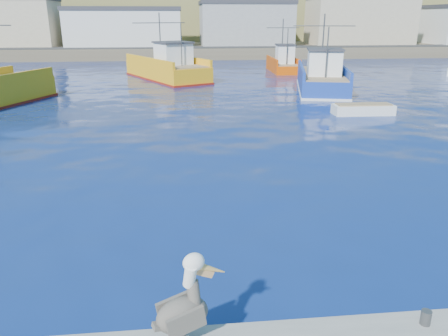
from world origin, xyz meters
The scene contains 8 objects.
ground centered at (0.00, 0.00, 0.00)m, with size 260.00×260.00×0.00m, color #071155.
dock_bollards centered at (0.60, -3.40, 0.65)m, with size 36.20×0.20×0.30m.
far_shore centered at (0.00, 109.20, 8.98)m, with size 200.00×81.00×24.00m.
trawler_yellow_b centered at (-2.69, 36.47, 1.10)m, with size 9.29×12.97×6.65m.
trawler_blue centered at (10.89, 27.56, 1.03)m, with size 6.31×11.66×6.49m.
boat_orange centered at (10.74, 41.56, 0.99)m, with size 3.85×7.43×5.95m.
skiff_mid centered at (10.54, 17.57, 0.28)m, with size 4.00×1.49×0.86m.
pelican centered at (-1.62, -3.42, 1.26)m, with size 1.41×0.90×1.78m.
Camera 1 is at (-1.59, -9.96, 6.13)m, focal length 35.00 mm.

